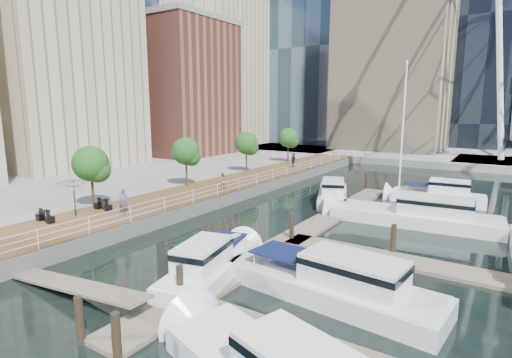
{
  "coord_description": "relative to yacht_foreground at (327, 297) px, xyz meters",
  "views": [
    {
      "loc": [
        14.29,
        -13.47,
        8.32
      ],
      "look_at": [
        -1.83,
        11.31,
        3.0
      ],
      "focal_mm": 28.0,
      "sensor_mm": 36.0,
      "label": 1
    }
  ],
  "objects": [
    {
      "name": "pedestrian_mid",
      "position": [
        -15.59,
        12.54,
        1.75
      ],
      "size": [
        0.89,
        0.93,
        1.51
      ],
      "primitive_type": "imported",
      "rotation": [
        0.0,
        0.0,
        -2.18
      ],
      "color": "gray",
      "rests_on": "boardwalk"
    },
    {
      "name": "street_trees",
      "position": [
        -19.3,
        11.87,
        4.29
      ],
      "size": [
        2.6,
        42.6,
        4.6
      ],
      "color": "#3F2B1C",
      "rests_on": "ground"
    },
    {
      "name": "pedestrian_near",
      "position": [
        -15.62,
        1.66,
        1.93
      ],
      "size": [
        0.8,
        0.78,
        1.85
      ],
      "primitive_type": "imported",
      "rotation": [
        0.0,
        0.0,
        0.73
      ],
      "color": "#4A4D63",
      "rests_on": "boardwalk"
    },
    {
      "name": "railing",
      "position": [
        -14.0,
        12.87,
        1.52
      ],
      "size": [
        0.1,
        60.0,
        1.05
      ],
      "primitive_type": null,
      "color": "white",
      "rests_on": "boardwalk"
    },
    {
      "name": "ground",
      "position": [
        -7.9,
        -2.13,
        0.0
      ],
      "size": [
        520.0,
        520.0,
        0.0
      ],
      "primitive_type": "plane",
      "color": "black",
      "rests_on": "ground"
    },
    {
      "name": "pier",
      "position": [
        6.1,
        49.87,
        0.5
      ],
      "size": [
        14.0,
        12.0,
        1.0
      ],
      "primitive_type": "cube",
      "color": "gray",
      "rests_on": "ground"
    },
    {
      "name": "midrise_condos",
      "position": [
        -41.47,
        24.68,
        13.42
      ],
      "size": [
        19.0,
        67.0,
        28.0
      ],
      "color": "#BCAD8E",
      "rests_on": "ground"
    },
    {
      "name": "seawall",
      "position": [
        -13.9,
        12.87,
        0.5
      ],
      "size": [
        0.25,
        60.0,
        1.0
      ],
      "primitive_type": "cube",
      "color": "#595954",
      "rests_on": "ground"
    },
    {
      "name": "yacht_foreground",
      "position": [
        0.0,
        0.0,
        0.0
      ],
      "size": [
        11.27,
        4.02,
        2.15
      ],
      "primitive_type": null,
      "rotation": [
        0.0,
        0.0,
        1.47
      ],
      "color": "silver",
      "rests_on": "ground"
    },
    {
      "name": "land_inland",
      "position": [
        -43.9,
        12.87,
        0.5
      ],
      "size": [
        48.0,
        90.0,
        1.0
      ],
      "primitive_type": "cube",
      "color": "gray",
      "rests_on": "ground"
    },
    {
      "name": "boardwalk",
      "position": [
        -16.9,
        12.87,
        0.5
      ],
      "size": [
        6.0,
        60.0,
        1.0
      ],
      "primitive_type": "cube",
      "color": "brown",
      "rests_on": "ground"
    },
    {
      "name": "pedestrian_far",
      "position": [
        -16.39,
        27.91,
        1.9
      ],
      "size": [
        1.14,
        0.92,
        1.81
      ],
      "primitive_type": "imported",
      "rotation": [
        0.0,
        0.0,
        2.61
      ],
      "color": "#2F323B",
      "rests_on": "boardwalk"
    },
    {
      "name": "cafe_tables",
      "position": [
        -18.3,
        -4.13,
        1.37
      ],
      "size": [
        2.5,
        13.7,
        0.74
      ],
      "color": "black",
      "rests_on": "ground"
    },
    {
      "name": "moored_yachts",
      "position": [
        0.84,
        11.74,
        0.0
      ],
      "size": [
        19.99,
        32.63,
        11.5
      ],
      "color": "silver",
      "rests_on": "ground"
    },
    {
      "name": "floating_docks",
      "position": [
        0.06,
        7.85,
        0.49
      ],
      "size": [
        16.0,
        34.0,
        2.6
      ],
      "color": "#6D6051",
      "rests_on": "ground"
    },
    {
      "name": "land_far",
      "position": [
        -7.9,
        99.87,
        0.5
      ],
      "size": [
        200.0,
        114.0,
        1.0
      ],
      "primitive_type": "cube",
      "color": "gray",
      "rests_on": "ground"
    }
  ]
}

